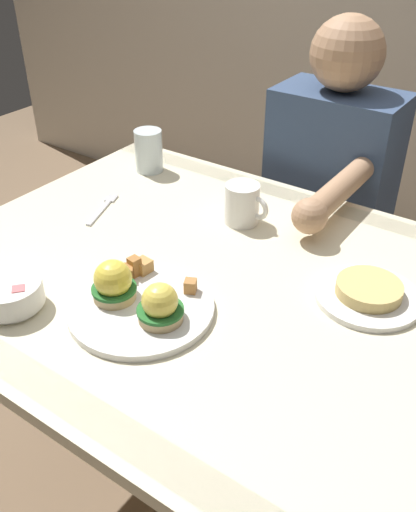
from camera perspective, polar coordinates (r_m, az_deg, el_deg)
ground_plane at (r=1.66m, az=0.61°, el=-23.24°), size 6.00×6.00×0.00m
dining_table at (r=1.18m, az=0.79°, el=-6.21°), size 1.20×0.90×0.74m
eggs_benedict_plate at (r=1.02m, az=-7.20°, el=-4.47°), size 0.27×0.27×0.09m
fruit_bowl at (r=1.08m, az=-19.64°, el=-3.79°), size 0.12×0.12×0.06m
coffee_mug at (r=1.28m, az=3.60°, el=5.47°), size 0.11×0.08×0.09m
fork at (r=1.38m, az=-10.68°, el=4.92°), size 0.07×0.15×0.00m
water_glass_near at (r=1.54m, az=-6.09°, el=10.54°), size 0.07×0.07×0.11m
side_plate at (r=1.09m, az=16.12°, el=-3.68°), size 0.20×0.20×0.04m
diner_person at (r=1.64m, az=11.95°, el=5.86°), size 0.34×0.54×1.14m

